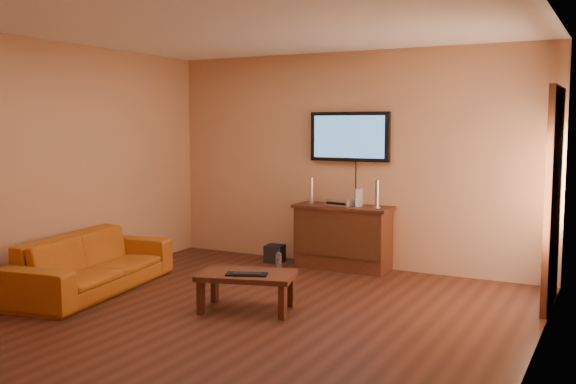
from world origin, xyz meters
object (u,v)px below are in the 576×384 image
Objects in this scene: speaker_left at (311,191)px; speaker_right at (377,195)px; media_console at (343,237)px; bottle at (279,261)px; keyboard at (247,274)px; subwoofer at (275,254)px; av_receiver at (341,203)px; sofa at (92,254)px; game_console at (359,197)px; television at (350,137)px; coffee_table at (247,278)px.

speaker_right is (0.90, -0.06, 0.00)m from speaker_left.
bottle is at bearing -149.56° from media_console.
media_console is 0.71m from speaker_left.
keyboard is (0.40, -2.24, -0.56)m from speaker_left.
speaker_right is 1.62m from subwoofer.
sofa is at bearing -120.43° from av_receiver.
game_console is (0.20, 0.03, 0.50)m from media_console.
keyboard is (-0.05, -2.20, -0.01)m from media_console.
bottle is (-0.67, -0.40, -0.73)m from av_receiver.
speaker_left is (1.53, 2.27, 0.54)m from sofa.
coffee_table is (-0.10, -2.30, -1.32)m from television.
av_receiver reaches higher than sofa.
television is 4.64× the size of bottle.
subwoofer is (-0.91, -0.06, -0.72)m from av_receiver.
media_console is 1.17× the size of television.
game_console is at bearing 81.91° from coffee_table.
coffee_table is 0.12m from keyboard.
television is 3.37m from sofa.
keyboard is (0.64, -1.80, 0.28)m from bottle.
television is 2.51× the size of keyboard.
sofa is at bearing -178.96° from keyboard.
av_receiver is at bearing -50.39° from sofa.
av_receiver is at bearing 31.14° from bottle.
subwoofer is at bearing -165.32° from av_receiver.
bottle is 0.54× the size of keyboard.
coffee_table reaches higher than bottle.
speaker_right is at bearing -17.54° from game_console.
speaker_right is (0.45, -0.03, 0.55)m from media_console.
television reaches higher than av_receiver.
subwoofer reaches higher than bottle.
television is 3.17× the size of speaker_left.
game_console is 0.52× the size of keyboard.
speaker_right is (2.43, 2.21, 0.54)m from sofa.
game_console is at bearing 167.85° from speaker_right.
subwoofer is (-0.83, 2.05, -0.21)m from coffee_table.
game_console is at bearing 18.49° from av_receiver.
sofa is (-1.98, -2.23, 0.00)m from media_console.
coffee_table is 4.71× the size of game_console.
av_receiver is (1.96, 2.23, 0.43)m from sofa.
subwoofer is (-0.93, -0.26, -1.53)m from television.
subwoofer is at bearing -178.45° from speaker_right.
speaker_right is (0.55, 2.08, 0.63)m from coffee_table.
subwoofer is at bearing -164.53° from television.
television is at bearing 94.32° from av_receiver.
speaker_right is 1.50× the size of bottle.
television is 3.10× the size of speaker_right.
speaker_right reaches higher than game_console.
coffee_table is at bearing -104.85° from speaker_right.
media_console reaches higher than subwoofer.
av_receiver is (0.43, -0.04, -0.11)m from speaker_left.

